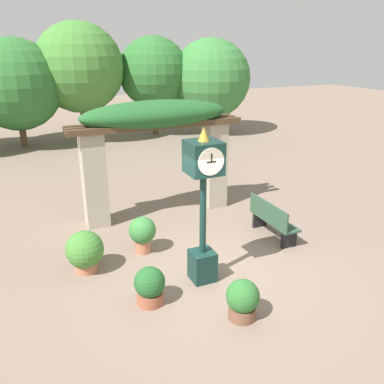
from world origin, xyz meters
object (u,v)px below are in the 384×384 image
(potted_plant_near_right, at_px, (142,232))
(potted_plant_far_left, at_px, (243,299))
(potted_plant_near_left, at_px, (150,286))
(park_bench, at_px, (272,220))
(potted_plant_far_right, at_px, (85,251))
(pedestal_clock, at_px, (203,199))

(potted_plant_near_right, distance_m, potted_plant_far_left, 2.99)
(potted_plant_near_left, bearing_deg, potted_plant_far_left, -38.30)
(park_bench, bearing_deg, potted_plant_far_right, 87.46)
(potted_plant_near_left, distance_m, park_bench, 3.71)
(potted_plant_near_left, height_order, potted_plant_near_right, potted_plant_near_right)
(pedestal_clock, xyz_separation_m, potted_plant_far_left, (0.10, -1.34, -1.32))
(potted_plant_far_left, distance_m, park_bench, 3.21)
(potted_plant_far_right, bearing_deg, potted_plant_far_left, -50.35)
(potted_plant_near_right, bearing_deg, pedestal_clock, -64.52)
(potted_plant_far_left, bearing_deg, potted_plant_near_right, 106.12)
(potted_plant_near_right, relative_size, potted_plant_far_right, 0.95)
(pedestal_clock, bearing_deg, potted_plant_far_right, 149.03)
(park_bench, bearing_deg, potted_plant_far_left, 137.36)
(potted_plant_near_left, relative_size, potted_plant_far_right, 0.81)
(potted_plant_near_left, xyz_separation_m, park_bench, (3.45, 1.35, 0.08))
(pedestal_clock, height_order, potted_plant_far_left, pedestal_clock)
(pedestal_clock, height_order, potted_plant_near_right, pedestal_clock)
(potted_plant_far_left, bearing_deg, potted_plant_far_right, 129.65)
(potted_plant_near_left, bearing_deg, potted_plant_far_right, 118.52)
(potted_plant_far_right, bearing_deg, potted_plant_near_right, 13.79)
(potted_plant_far_right, height_order, park_bench, park_bench)
(potted_plant_near_left, distance_m, potted_plant_far_right, 1.76)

